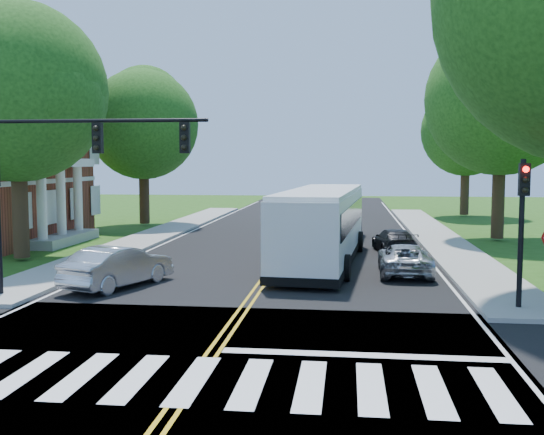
# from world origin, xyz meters

# --- Properties ---
(ground) EXTENTS (140.00, 140.00, 0.00)m
(ground) POSITION_xyz_m (0.00, 0.00, 0.00)
(ground) COLOR #234A12
(ground) RESTS_ON ground
(road) EXTENTS (14.00, 96.00, 0.01)m
(road) POSITION_xyz_m (0.00, 18.00, 0.01)
(road) COLOR black
(road) RESTS_ON ground
(cross_road) EXTENTS (60.00, 12.00, 0.01)m
(cross_road) POSITION_xyz_m (0.00, 0.00, 0.01)
(cross_road) COLOR black
(cross_road) RESTS_ON ground
(center_line) EXTENTS (0.36, 70.00, 0.01)m
(center_line) POSITION_xyz_m (0.00, 22.00, 0.01)
(center_line) COLOR gold
(center_line) RESTS_ON road
(edge_line_w) EXTENTS (0.12, 70.00, 0.01)m
(edge_line_w) POSITION_xyz_m (-6.80, 22.00, 0.01)
(edge_line_w) COLOR silver
(edge_line_w) RESTS_ON road
(edge_line_e) EXTENTS (0.12, 70.00, 0.01)m
(edge_line_e) POSITION_xyz_m (6.80, 22.00, 0.01)
(edge_line_e) COLOR silver
(edge_line_e) RESTS_ON road
(crosswalk) EXTENTS (12.60, 3.00, 0.01)m
(crosswalk) POSITION_xyz_m (0.00, -0.50, 0.02)
(crosswalk) COLOR silver
(crosswalk) RESTS_ON road
(stop_bar) EXTENTS (6.60, 0.40, 0.01)m
(stop_bar) POSITION_xyz_m (3.50, 1.60, 0.02)
(stop_bar) COLOR silver
(stop_bar) RESTS_ON road
(sidewalk_nw) EXTENTS (2.60, 40.00, 0.15)m
(sidewalk_nw) POSITION_xyz_m (-8.30, 25.00, 0.07)
(sidewalk_nw) COLOR gray
(sidewalk_nw) RESTS_ON ground
(sidewalk_ne) EXTENTS (2.60, 40.00, 0.15)m
(sidewalk_ne) POSITION_xyz_m (8.30, 25.00, 0.07)
(sidewalk_ne) COLOR gray
(sidewalk_ne) RESTS_ON ground
(tree_west_near) EXTENTS (8.00, 8.00, 11.40)m
(tree_west_near) POSITION_xyz_m (-11.50, 14.00, 7.53)
(tree_west_near) COLOR #331C14
(tree_west_near) RESTS_ON ground
(tree_west_far) EXTENTS (7.60, 7.60, 10.67)m
(tree_west_far) POSITION_xyz_m (-11.00, 30.00, 7.00)
(tree_west_far) COLOR #331C14
(tree_west_far) RESTS_ON ground
(tree_east_mid) EXTENTS (8.40, 8.40, 11.93)m
(tree_east_mid) POSITION_xyz_m (11.50, 24.00, 7.86)
(tree_east_mid) COLOR #331C14
(tree_east_mid) RESTS_ON ground
(tree_east_far) EXTENTS (7.20, 7.20, 10.34)m
(tree_east_far) POSITION_xyz_m (12.50, 40.00, 6.86)
(tree_east_far) COLOR #331C14
(tree_east_far) RESTS_ON ground
(signal_nw) EXTENTS (7.15, 0.46, 5.66)m
(signal_nw) POSITION_xyz_m (-5.86, 6.43, 4.38)
(signal_nw) COLOR black
(signal_nw) RESTS_ON ground
(signal_ne) EXTENTS (0.30, 0.46, 4.40)m
(signal_ne) POSITION_xyz_m (8.20, 6.44, 2.96)
(signal_ne) COLOR black
(signal_ne) RESTS_ON ground
(bus_lead) EXTENTS (3.78, 12.75, 3.26)m
(bus_lead) POSITION_xyz_m (1.99, 14.65, 1.73)
(bus_lead) COLOR silver
(bus_lead) RESTS_ON road
(bus_follow) EXTENTS (3.46, 11.95, 3.05)m
(bus_follow) POSITION_xyz_m (2.21, 20.97, 1.62)
(bus_follow) COLOR silver
(bus_follow) RESTS_ON road
(hatchback) EXTENTS (3.05, 4.76, 1.48)m
(hatchback) POSITION_xyz_m (-4.99, 8.65, 0.75)
(hatchback) COLOR #BABCC1
(hatchback) RESTS_ON road
(suv) EXTENTS (2.10, 4.40, 1.21)m
(suv) POSITION_xyz_m (5.37, 12.45, 0.62)
(suv) COLOR #A7A9AE
(suv) RESTS_ON road
(dark_sedan) EXTENTS (2.18, 4.26, 1.18)m
(dark_sedan) POSITION_xyz_m (5.38, 18.40, 0.60)
(dark_sedan) COLOR black
(dark_sedan) RESTS_ON road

